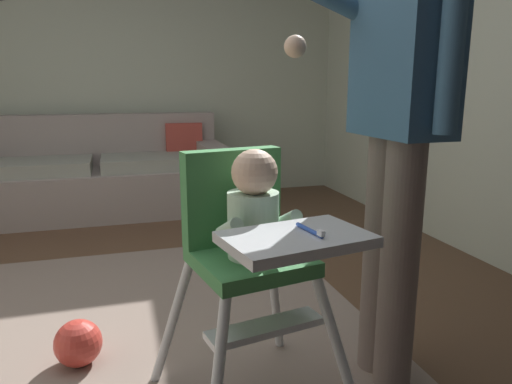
{
  "coord_description": "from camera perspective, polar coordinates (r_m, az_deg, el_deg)",
  "views": [
    {
      "loc": [
        -0.09,
        -2.18,
        1.13
      ],
      "look_at": [
        0.36,
        -0.65,
        0.76
      ],
      "focal_mm": 33.33,
      "sensor_mm": 36.0,
      "label": 1
    }
  ],
  "objects": [
    {
      "name": "couch",
      "position": [
        4.46,
        -18.34,
        1.85
      ],
      "size": [
        2.21,
        0.86,
        0.86
      ],
      "rotation": [
        0.0,
        0.0,
        -1.57
      ],
      "color": "gray",
      "rests_on": "ground"
    },
    {
      "name": "adult_standing",
      "position": [
        1.76,
        16.64,
        7.86
      ],
      "size": [
        0.51,
        0.49,
        1.74
      ],
      "rotation": [
        0.0,
        0.0,
        -3.12
      ],
      "color": "#716059",
      "rests_on": "ground"
    },
    {
      "name": "wall_right",
      "position": [
        3.38,
        27.12,
        15.41
      ],
      "size": [
        0.06,
        5.99,
        2.72
      ],
      "primitive_type": "cube",
      "color": "beige",
      "rests_on": "ground"
    },
    {
      "name": "toy_ball_second",
      "position": [
        2.16,
        -20.56,
        -16.61
      ],
      "size": [
        0.19,
        0.19,
        0.19
      ],
      "primitive_type": "sphere",
      "color": "#D13D33",
      "rests_on": "ground"
    },
    {
      "name": "high_chair",
      "position": [
        1.6,
        -0.67,
        -4.99
      ],
      "size": [
        0.7,
        0.8,
        0.93
      ],
      "rotation": [
        0.0,
        0.0,
        -1.39
      ],
      "color": "silver",
      "rests_on": "ground"
    },
    {
      "name": "wall_far",
      "position": [
        4.92,
        -16.0,
        15.04
      ],
      "size": [
        5.13,
        0.06,
        2.72
      ],
      "primitive_type": "cube",
      "color": "beige",
      "rests_on": "ground"
    },
    {
      "name": "ground",
      "position": [
        2.48,
        -12.95,
        -15.87
      ],
      "size": [
        5.93,
        6.99,
        0.1
      ],
      "primitive_type": "cube",
      "color": "brown"
    },
    {
      "name": "area_rug",
      "position": [
        2.23,
        -11.41,
        -17.66
      ],
      "size": [
        2.0,
        2.55,
        0.01
      ],
      "primitive_type": "cube",
      "color": "gray",
      "rests_on": "ground"
    }
  ]
}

